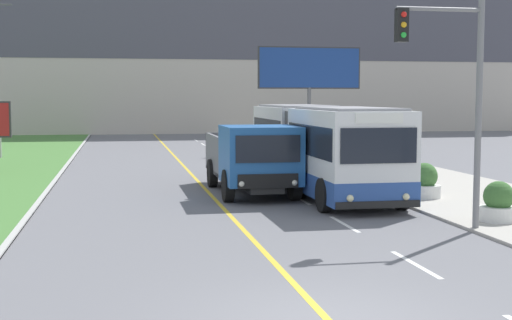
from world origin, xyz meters
The scene contains 8 objects.
lane_marking_centre centered at (0.41, 2.89, 0.00)m, with size 2.88×140.00×0.01m.
apartment_block_background centered at (0.00, 58.44, 9.60)m, with size 80.00×8.04×19.20m.
city_bus centered at (3.96, 14.52, 1.54)m, with size 2.66×12.10×3.03m.
dump_truck centered at (1.43, 13.49, 1.24)m, with size 2.49×6.74×2.41m.
traffic_light_mast centered at (5.05, 6.30, 3.73)m, with size 2.28×0.32×5.86m.
billboard_large centered at (8.25, 31.75, 4.89)m, with size 6.31×0.24×6.34m.
planter_round_near centered at (6.75, 7.07, 0.54)m, with size 1.00×1.00×1.06m.
planter_round_second centered at (6.67, 11.54, 0.57)m, with size 1.07×1.07×1.14m.
Camera 1 is at (-3.04, -9.98, 3.35)m, focal length 50.00 mm.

